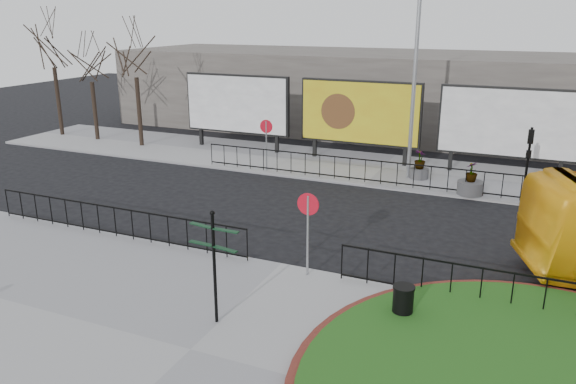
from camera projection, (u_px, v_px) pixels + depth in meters
The scene contains 21 objects.
ground at pixel (282, 267), 17.02m from camera, with size 90.00×90.00×0.00m, color black.
pavement_near at pixel (191, 352), 12.63m from camera, with size 30.00×10.00×0.12m, color gray.
pavement_far at pixel (382, 169), 27.49m from camera, with size 44.00×6.00×0.12m, color gray.
railing_near_left at pixel (115, 222), 18.84m from camera, with size 10.00×0.10×1.10m, color black, non-canonical shape.
railing_near_right at pixel (512, 291), 14.08m from camera, with size 9.00×0.10×1.10m, color black, non-canonical shape.
railing_far at pixel (389, 173), 24.57m from camera, with size 18.00×0.10×1.10m, color black, non-canonical shape.
speed_sign_far at pixel (266, 134), 26.57m from camera, with size 0.64×0.07×2.47m.
speed_sign_near at pixel (308, 216), 15.72m from camera, with size 0.64×0.07×2.47m.
billboard_left at pixel (237, 104), 30.81m from camera, with size 6.20×0.31×4.10m.
billboard_mid at pixel (360, 113), 28.15m from camera, with size 6.20×0.31×4.10m.
billboard_right at pixel (508, 123), 25.48m from camera, with size 6.20×0.31×4.10m.
lamp_post at pixel (415, 74), 24.61m from camera, with size 0.74×0.18×9.23m.
signal_pole_a at pixel (529, 153), 22.08m from camera, with size 0.22×0.26×3.00m.
tree_left at pixel (137, 84), 31.31m from camera, with size 2.00×2.00×7.00m, color #2D2119, non-canonical shape.
tree_mid at pixel (92, 87), 33.02m from camera, with size 2.00×2.00×6.20m, color #2D2119, non-canonical shape.
tree_far at pixel (55, 74), 34.14m from camera, with size 2.00×2.00×7.50m, color #2D2119, non-canonical shape.
building_backdrop at pixel (423, 94), 35.50m from camera, with size 40.00×10.00×5.00m, color #69615C.
fingerpost_sign at pixel (214, 256), 13.24m from camera, with size 1.35×0.34×2.89m.
litter_bin at pixel (403, 303), 13.73m from camera, with size 0.54×0.54×0.90m.
planter_b at pixel (419, 168), 25.69m from camera, with size 0.87×0.87×1.33m.
planter_c at pixel (470, 184), 23.38m from camera, with size 1.07×1.07×1.40m.
Camera 1 is at (6.38, -14.17, 7.31)m, focal length 35.00 mm.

